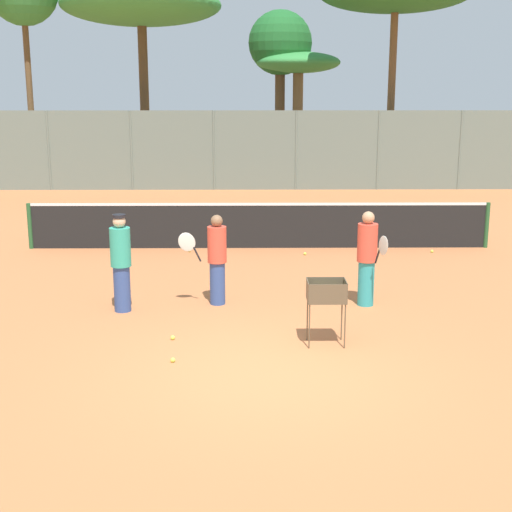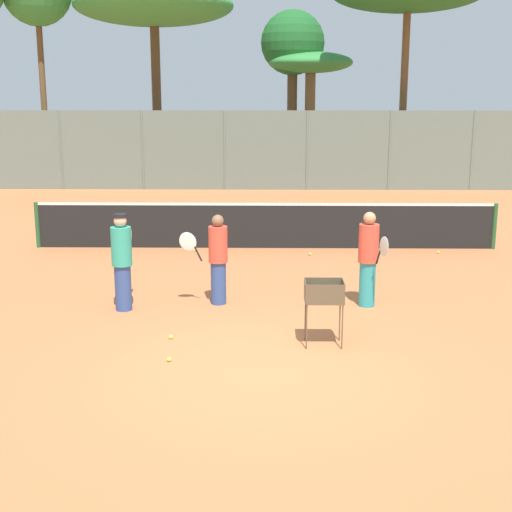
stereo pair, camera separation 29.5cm
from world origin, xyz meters
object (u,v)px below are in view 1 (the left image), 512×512
at_px(player_white_outfit, 121,261).
at_px(ball_cart, 326,296).
at_px(parked_car, 261,160).
at_px(player_red_cap, 216,259).
at_px(player_yellow_shirt, 367,258).
at_px(tennis_net, 259,225).

height_order(player_white_outfit, ball_cart, player_white_outfit).
xyz_separation_m(player_white_outfit, parked_car, (2.68, 19.57, -0.20)).
relative_size(player_red_cap, player_yellow_shirt, 0.96).
bearing_deg(parked_car, player_red_cap, -93.32).
bearing_deg(parked_car, tennis_net, -91.22).
height_order(player_red_cap, ball_cart, player_red_cap).
height_order(tennis_net, player_red_cap, player_red_cap).
distance_m(tennis_net, player_yellow_shirt, 4.92).
bearing_deg(tennis_net, player_yellow_shirt, -68.83).
xyz_separation_m(tennis_net, player_yellow_shirt, (1.77, -4.58, 0.29)).
bearing_deg(tennis_net, parked_car, 88.78).
xyz_separation_m(player_red_cap, parked_car, (1.11, 19.19, -0.15)).
bearing_deg(ball_cart, player_red_cap, 129.18).
xyz_separation_m(player_white_outfit, player_yellow_shirt, (4.14, 0.27, -0.01)).
bearing_deg(ball_cart, parked_car, 91.49).
bearing_deg(player_white_outfit, parked_car, -3.40).
distance_m(player_white_outfit, ball_cart, 3.64).
relative_size(tennis_net, ball_cart, 11.22).
xyz_separation_m(tennis_net, player_red_cap, (-0.80, -4.48, 0.25)).
height_order(player_white_outfit, player_yellow_shirt, player_white_outfit).
distance_m(player_red_cap, parked_car, 19.22).
relative_size(player_red_cap, ball_cart, 1.63).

